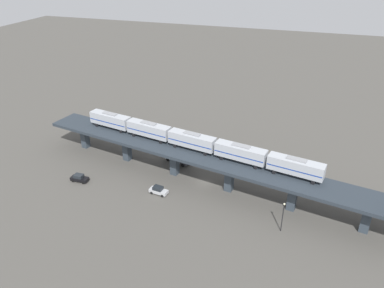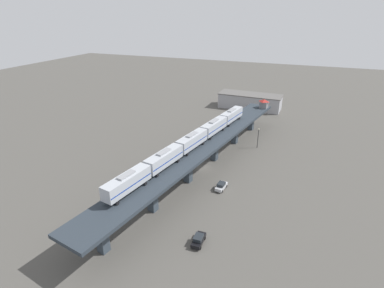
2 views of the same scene
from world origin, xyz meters
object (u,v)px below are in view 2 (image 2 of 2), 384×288
at_px(signal_hut, 264,103).
at_px(delivery_truck, 167,174).
at_px(street_car_silver, 221,186).
at_px(street_lamp, 258,136).
at_px(subway_train, 192,140).
at_px(street_car_black, 199,240).
at_px(warehouse_building, 250,101).

distance_m(signal_hut, delivery_truck, 54.44).
distance_m(street_car_silver, street_lamp, 29.23).
bearing_deg(delivery_truck, subway_train, 49.29).
distance_m(street_car_black, delivery_truck, 25.59).
height_order(street_lamp, warehouse_building, street_lamp).
xyz_separation_m(street_car_black, delivery_truck, (-16.35, 19.66, 0.82)).
bearing_deg(subway_train, street_car_black, -66.12).
xyz_separation_m(delivery_truck, street_lamp, (19.16, 29.67, 2.35)).
xyz_separation_m(signal_hut, street_car_black, (-0.90, -70.74, -8.38)).
height_order(street_car_black, warehouse_building, warehouse_building).
bearing_deg(street_lamp, signal_hut, 95.08).
distance_m(street_car_silver, delivery_truck, 15.08).
bearing_deg(street_lamp, street_car_silver, -98.17).
relative_size(subway_train, street_car_black, 13.93).
height_order(signal_hut, delivery_truck, signal_hut).
height_order(signal_hut, warehouse_building, signal_hut).
bearing_deg(street_car_silver, street_lamp, 81.83).
bearing_deg(street_car_black, subway_train, 113.88).
bearing_deg(subway_train, warehouse_building, 87.55).
relative_size(street_lamp, warehouse_building, 0.24).
distance_m(street_car_silver, warehouse_building, 72.49).
xyz_separation_m(street_car_black, street_lamp, (2.81, 49.33, 3.17)).
bearing_deg(street_lamp, delivery_truck, -122.85).
bearing_deg(signal_hut, warehouse_building, 113.07).
bearing_deg(warehouse_building, street_car_silver, -84.37).
bearing_deg(street_car_silver, subway_train, 153.55).
height_order(street_car_black, street_lamp, street_lamp).
bearing_deg(delivery_truck, warehouse_building, 83.81).
bearing_deg(street_car_silver, delivery_truck, -176.56).
bearing_deg(warehouse_building, street_car_black, -84.80).
relative_size(subway_train, signal_hut, 16.50).
relative_size(signal_hut, street_car_silver, 0.82).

